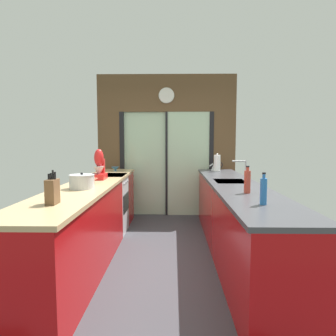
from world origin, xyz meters
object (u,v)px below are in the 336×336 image
Objects in this scene: stock_pot at (82,182)px; paper_towel_roll at (217,163)px; mixing_bowl_near at (91,181)px; soap_bottle_near at (263,191)px; kettle at (215,165)px; soap_bottle_far at (247,181)px; stand_mixer at (99,168)px; oven_range at (108,204)px; mixing_bowl_far at (115,169)px; knife_block at (52,191)px.

paper_towel_roll is at bearing 46.97° from stock_pot.
mixing_bowl_near is 0.64× the size of soap_bottle_near.
paper_towel_roll is at bearing 41.04° from mixing_bowl_near.
kettle is 0.88× the size of soap_bottle_far.
stand_mixer is 1.51× the size of stock_pot.
soap_bottle_near is at bearing -90.00° from paper_towel_roll.
oven_range is 3.30× the size of stock_pot.
oven_range is 1.97m from paper_towel_roll.
oven_range is 2.49m from soap_bottle_far.
mixing_bowl_far reaches higher than oven_range.
paper_towel_roll reaches higher than oven_range.
oven_range is 2.19× the size of stand_mixer.
paper_towel_roll is (1.78, 1.91, 0.06)m from stock_pot.
kettle is at bearing 58.79° from knife_block.
soap_bottle_near is at bearing -24.52° from stock_pot.
paper_towel_roll is (1.78, 1.55, 0.10)m from mixing_bowl_near.
mixing_bowl_far is at bearing 178.53° from paper_towel_roll.
soap_bottle_near is at bearing -50.45° from oven_range.
soap_bottle_far reaches higher than soap_bottle_near.
mixing_bowl_far is (0.02, 0.59, 0.50)m from oven_range.
stock_pot is at bearing -90.00° from mixing_bowl_near.
oven_range is 5.24× the size of mixing_bowl_near.
stand_mixer reaches higher than oven_range.
soap_bottle_near is (1.78, -2.76, 0.08)m from mixing_bowl_far.
mixing_bowl_near is at bearing -138.96° from paper_towel_roll.
paper_towel_roll is (-0.00, -0.21, 0.05)m from kettle.
oven_range is 3.27× the size of soap_bottle_far.
soap_bottle_near is (1.80, -2.18, 0.58)m from oven_range.
oven_range is 2.88m from soap_bottle_near.
mixing_bowl_far reaches higher than mixing_bowl_near.
stand_mixer is at bearing -143.70° from kettle.
mixing_bowl_near is 0.63× the size of stock_pot.
kettle is (1.78, 0.16, 0.05)m from mixing_bowl_far.
soap_bottle_near is 0.97× the size of soap_bottle_far.
stand_mixer is 0.81m from stock_pot.
soap_bottle_near is (1.78, 0.01, 0.01)m from knife_block.
soap_bottle_far is at bearing -42.01° from oven_range.
knife_block is 0.83m from stock_pot.
oven_range is 0.84m from stand_mixer.
paper_towel_roll is (1.78, -0.05, 0.10)m from mixing_bowl_far.
paper_towel_roll is (1.78, 2.73, 0.03)m from knife_block.
oven_range is at bearing -91.80° from mixing_bowl_far.
oven_range is 2.27m from knife_block.
stand_mixer is (-0.00, 1.63, 0.05)m from knife_block.
stand_mixer is at bearing -90.00° from mixing_bowl_far.
kettle is at bearing 49.89° from stock_pot.
knife_block is 1.87m from soap_bottle_far.
soap_bottle_far reaches higher than oven_range.
soap_bottle_far is at bearing -90.00° from paper_towel_roll.
stand_mixer is 1.54× the size of soap_bottle_near.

